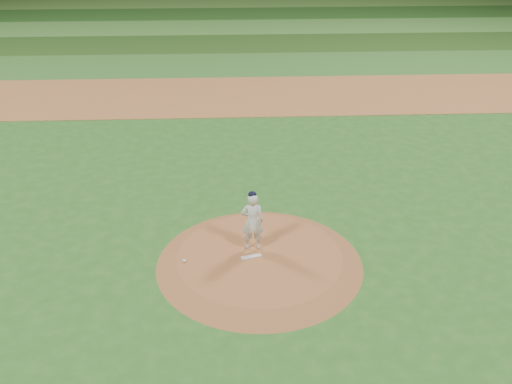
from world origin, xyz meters
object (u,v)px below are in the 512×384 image
at_px(pitchers_mound, 260,259).
at_px(pitching_rubber, 251,257).
at_px(rosin_bag, 184,261).
at_px(pitcher_on_mound, 252,221).

relative_size(pitchers_mound, pitching_rubber, 9.96).
height_order(rosin_bag, pitcher_on_mound, pitcher_on_mound).
height_order(pitchers_mound, pitcher_on_mound, pitcher_on_mound).
xyz_separation_m(pitchers_mound, rosin_bag, (-1.98, -0.19, 0.16)).
relative_size(pitchers_mound, rosin_bag, 49.27).
xyz_separation_m(pitchers_mound, pitching_rubber, (-0.22, -0.06, 0.14)).
distance_m(pitchers_mound, pitching_rubber, 0.27).
xyz_separation_m(pitching_rubber, rosin_bag, (-1.76, -0.13, 0.02)).
xyz_separation_m(pitchers_mound, pitcher_on_mound, (-0.17, 0.37, 0.97)).
distance_m(pitching_rubber, rosin_bag, 1.76).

